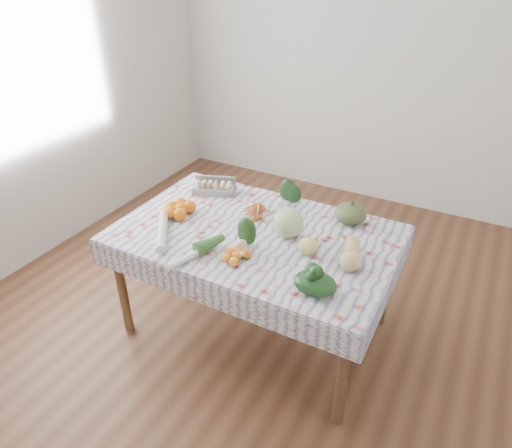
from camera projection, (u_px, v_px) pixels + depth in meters
The scene contains 17 objects.
ground at pixel (256, 326), 3.14m from camera, with size 4.50×4.50×0.00m, color #512F1C.
wall_back at pixel (374, 55), 4.11m from camera, with size 4.00×0.04×2.80m, color silver.
dining_table at pixel (256, 244), 2.79m from camera, with size 1.60×1.00×0.75m.
tablecloth at pixel (256, 233), 2.75m from camera, with size 1.66×1.06×0.01m, color silver.
egg_carton at pixel (213, 189), 3.16m from camera, with size 0.29×0.11×0.08m, color #989893.
carrot_bunch at pixel (250, 214), 2.90m from camera, with size 0.20×0.18×0.04m, color orange.
kale_bunch at pixel (285, 198), 2.96m from camera, with size 0.17×0.15×0.15m, color #1A3917.
kabocha_squash at pixel (351, 213), 2.81m from camera, with size 0.20×0.20×0.13m, color #47592E.
cabbage at pixel (288, 223), 2.66m from camera, with size 0.18×0.18×0.18m, color #ACC785.
butternut_squash at pixel (352, 253), 2.46m from camera, with size 0.12×0.25×0.12m, color #D7B570.
orange_cluster at pixel (180, 209), 2.90m from camera, with size 0.26×0.26×0.09m, color orange.
broccoli at pixel (239, 237), 2.58m from camera, with size 0.17×0.17×0.12m, color #214A1B.
mandarin_cluster at pixel (237, 255), 2.49m from camera, with size 0.19×0.19×0.06m, color orange.
grapefruit at pixel (308, 246), 2.52m from camera, with size 0.11×0.11×0.11m, color #E3D370.
spinach_bag at pixel (315, 283), 2.25m from camera, with size 0.22×0.17×0.10m, color black.
daikon at pixel (162, 232), 2.69m from camera, with size 0.06×0.06×0.40m, color silver.
leek at pixel (196, 254), 2.52m from camera, with size 0.04×0.04×0.37m, color white.
Camera 1 is at (1.10, -2.04, 2.23)m, focal length 32.00 mm.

